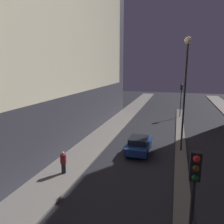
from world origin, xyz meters
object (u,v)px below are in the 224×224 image
object	(u,v)px
traffic_light_near	(193,194)
traffic_light_mid	(181,93)
street_lamp	(186,71)
car_left_lane	(139,144)
pedestrian_on_left_sidewalk	(63,162)

from	to	relation	value
traffic_light_near	traffic_light_mid	distance (m)	27.89
traffic_light_near	traffic_light_mid	xyz separation A→B (m)	(0.00, 27.89, 0.00)
traffic_light_near	street_lamp	xyz separation A→B (m)	(0.00, 13.36, 3.46)
street_lamp	car_left_lane	size ratio (longest dim) A/B	2.22
traffic_light_mid	traffic_light_near	bearing A→B (deg)	-90.00
car_left_lane	street_lamp	bearing A→B (deg)	17.33
car_left_lane	pedestrian_on_left_sidewalk	distance (m)	7.34
pedestrian_on_left_sidewalk	car_left_lane	bearing A→B (deg)	52.69
street_lamp	pedestrian_on_left_sidewalk	distance (m)	12.40
street_lamp	car_left_lane	xyz separation A→B (m)	(-3.67, -1.14, -6.51)
traffic_light_mid	pedestrian_on_left_sidewalk	size ratio (longest dim) A/B	3.10
traffic_light_near	pedestrian_on_left_sidewalk	xyz separation A→B (m)	(-8.11, 6.38, -2.81)
traffic_light_near	pedestrian_on_left_sidewalk	distance (m)	10.70
traffic_light_near	traffic_light_mid	world-z (taller)	same
car_left_lane	traffic_light_near	bearing A→B (deg)	-73.28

